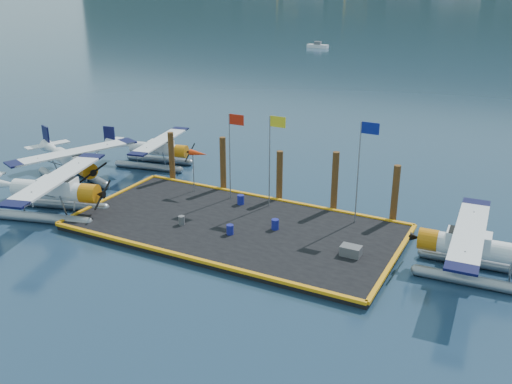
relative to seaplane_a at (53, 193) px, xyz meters
The scene contains 21 objects.
ground 12.32m from the seaplane_a, 16.15° to the left, with size 4000.00×4000.00×0.00m, color #162B44.
dock 12.30m from the seaplane_a, 16.15° to the left, with size 20.00×10.00×0.40m, color black.
dock_bumpers 12.27m from the seaplane_a, 16.15° to the left, with size 20.25×10.25×0.18m, color orange, non-canonical shape.
seaplane_a is the anchor object (origin of this frame).
seaplane_b 6.38m from the seaplane_a, 122.61° to the left, with size 9.14×9.66×3.50m.
seaplane_c 11.54m from the seaplane_a, 90.97° to the left, with size 8.00×8.75×3.09m.
seaplane_d 26.04m from the seaplane_a, ahead, with size 8.76×9.66×3.43m.
drum_1 12.34m from the seaplane_a, ahead, with size 0.43×0.43×0.60m, color navy.
drum_2 14.79m from the seaplane_a, 15.59° to the left, with size 0.46×0.46×0.64m, color navy.
drum_3 9.00m from the seaplane_a, 12.37° to the left, with size 0.40×0.40×0.57m, color #525156.
drum_5 12.32m from the seaplane_a, 32.23° to the left, with size 0.46×0.46×0.65m, color navy.
crate 19.67m from the seaplane_a, ahead, with size 1.13×0.75×0.56m, color #525156.
flagpole_red 12.19m from the seaplane_a, 37.32° to the left, with size 1.14×0.08×6.00m.
flagpole_yellow 14.66m from the seaplane_a, 30.06° to the left, with size 1.14×0.08×6.20m.
flagpole_blue 20.02m from the seaplane_a, 21.33° to the left, with size 1.14×0.08×6.50m.
windsock 9.97m from the seaplane_a, 47.01° to the left, with size 1.40×0.44×3.12m.
piling_0 9.38m from the seaplane_a, 69.81° to the left, with size 0.44×0.44×4.00m, color #4C2F15.
piling_1 11.72m from the seaplane_a, 48.68° to the left, with size 0.44×0.44×4.20m, color #4C2F15.
piling_2 15.07m from the seaplane_a, 35.72° to the left, with size 0.44×0.44×3.80m, color #4C2F15.
piling_3 18.47m from the seaplane_a, 28.45° to the left, with size 0.44×0.44×4.30m, color #4C2F15.
piling_4 22.07m from the seaplane_a, 23.50° to the left, with size 0.44×0.44×4.00m, color #4C2F15.
Camera 1 is at (16.02, -28.19, 15.04)m, focal length 40.00 mm.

